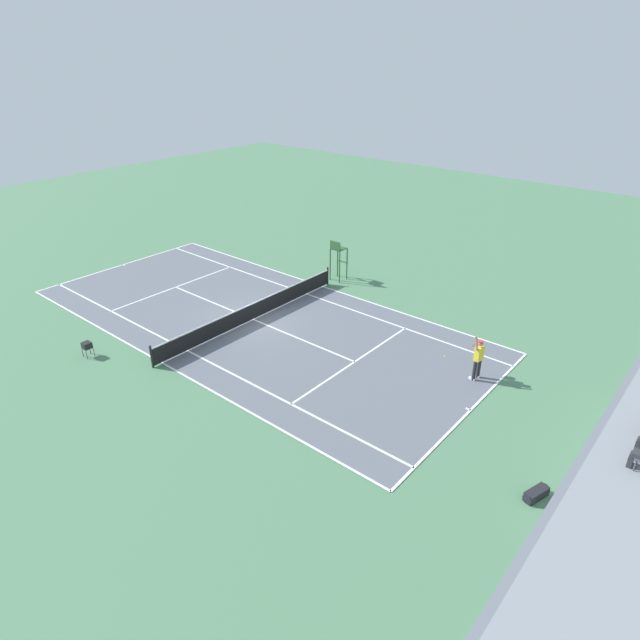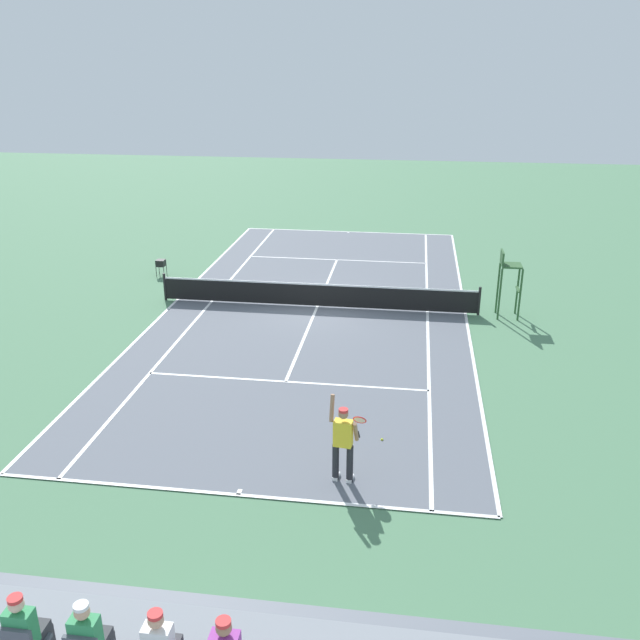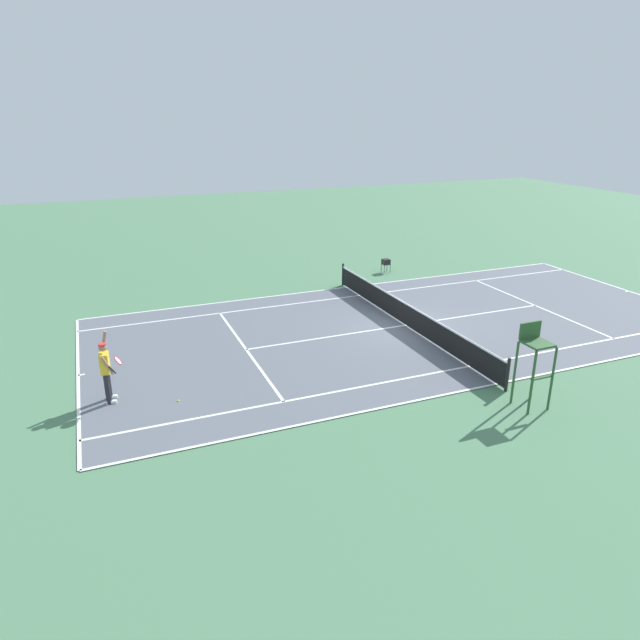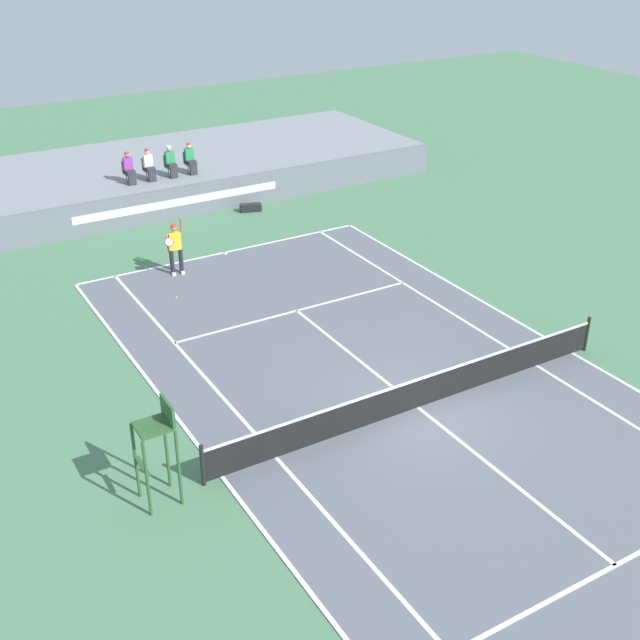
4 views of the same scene
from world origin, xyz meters
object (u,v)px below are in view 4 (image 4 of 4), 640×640
spectator_seated_2 (171,162)px  equipment_bag (251,208)px  umpire_chair (158,440)px  spectator_seated_1 (149,165)px  spectator_seated_0 (129,169)px  tennis_player (175,247)px  spectator_seated_3 (190,159)px  tennis_ball (176,297)px

spectator_seated_2 → equipment_bag: 3.78m
umpire_chair → spectator_seated_1: bearing=70.4°
umpire_chair → spectator_seated_0: bearing=72.9°
spectator_seated_2 → tennis_player: size_ratio=0.61×
umpire_chair → equipment_bag: 18.29m
spectator_seated_1 → spectator_seated_3: same height
spectator_seated_3 → spectator_seated_1: bearing=180.0°
umpire_chair → tennis_player: bearing=66.9°
tennis_player → tennis_ball: (-0.77, -1.81, -0.96)m
spectator_seated_0 → tennis_player: spectator_seated_0 is taller
spectator_seated_3 → equipment_bag: size_ratio=1.33×
tennis_ball → umpire_chair: umpire_chair is taller
tennis_ball → umpire_chair: bearing=-113.2°
umpire_chair → equipment_bag: size_ratio=2.56×
spectator_seated_1 → equipment_bag: spectator_seated_1 is taller
spectator_seated_3 → tennis_ball: 9.59m
spectator_seated_1 → tennis_ball: (-2.34, -8.44, -1.88)m
spectator_seated_3 → tennis_player: bearing=-117.0°
spectator_seated_2 → tennis_ball: size_ratio=18.60×
spectator_seated_0 → spectator_seated_3: same height
spectator_seated_3 → umpire_chair: 19.43m
spectator_seated_1 → spectator_seated_0: bearing=180.0°
spectator_seated_1 → spectator_seated_2: bearing=0.0°
spectator_seated_1 → spectator_seated_2: same height
tennis_ball → spectator_seated_0: bearing=80.0°
spectator_seated_0 → equipment_bag: spectator_seated_0 is taller
spectator_seated_1 → tennis_ball: bearing=-105.5°
spectator_seated_2 → tennis_ball: spectator_seated_2 is taller
spectator_seated_2 → equipment_bag: size_ratio=1.33×
spectator_seated_0 → tennis_player: (-0.73, -6.64, -0.92)m
spectator_seated_0 → tennis_ball: (-1.49, -8.44, -1.88)m
spectator_seated_0 → umpire_chair: spectator_seated_0 is taller
spectator_seated_0 → tennis_ball: size_ratio=18.60×
equipment_bag → spectator_seated_3: bearing=126.2°
spectator_seated_1 → spectator_seated_3: 1.81m
equipment_bag → spectator_seated_0: bearing=152.5°
spectator_seated_1 → umpire_chair: spectator_seated_1 is taller
spectator_seated_2 → spectator_seated_3: same height
spectator_seated_3 → spectator_seated_0: bearing=180.0°
tennis_ball → tennis_player: bearing=67.0°
tennis_ball → equipment_bag: 8.48m
spectator_seated_1 → umpire_chair: (-6.28, -17.66, -0.35)m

